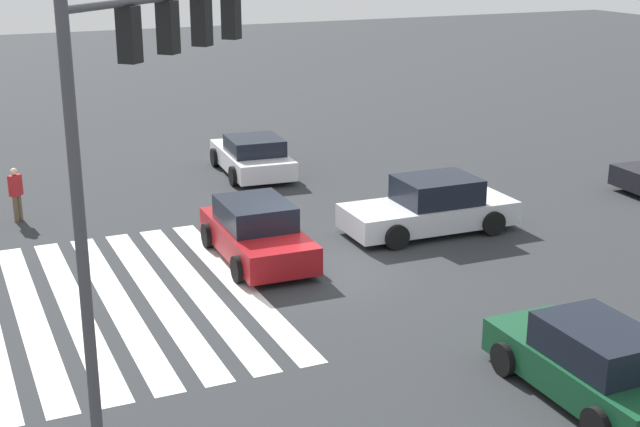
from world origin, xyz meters
TOP-DOWN VIEW (x-y plane):
  - ground_plane at (0.00, 0.00)m, footprint 118.88×118.88m
  - crosswalk_markings at (0.00, -6.01)m, footprint 9.37×8.20m
  - traffic_signal_mast at (5.38, -5.38)m, footprint 3.82×3.82m
  - car_1 at (-1.46, 4.05)m, footprint 2.26×4.89m
  - car_2 at (-1.39, -1.15)m, footprint 4.37×2.19m
  - car_4 at (7.86, 1.77)m, footprint 4.22×1.94m
  - car_5 at (-9.38, 1.63)m, footprint 4.51×2.47m
  - pedestrian at (-7.16, -6.42)m, footprint 0.40×0.41m

SIDE VIEW (x-z plane):
  - ground_plane at x=0.00m, z-range 0.00..0.00m
  - crosswalk_markings at x=0.00m, z-range 0.00..0.01m
  - car_5 at x=-9.38m, z-range -0.05..1.30m
  - car_4 at x=7.86m, z-range -0.05..1.43m
  - car_2 at x=-1.39m, z-range -0.05..1.45m
  - car_1 at x=-1.46m, z-range -0.07..1.47m
  - pedestrian at x=-7.16m, z-range 0.09..1.68m
  - traffic_signal_mast at x=5.38m, z-range 1.82..9.12m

